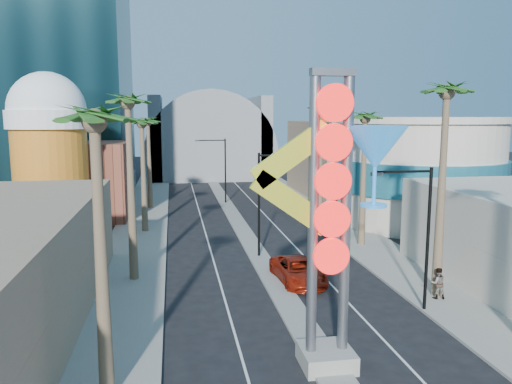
# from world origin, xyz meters

# --- Properties ---
(sidewalk_west) EXTENTS (5.00, 100.00, 0.15)m
(sidewalk_west) POSITION_xyz_m (-9.50, 35.00, 0.07)
(sidewalk_west) COLOR gray
(sidewalk_west) RESTS_ON ground
(sidewalk_east) EXTENTS (5.00, 100.00, 0.15)m
(sidewalk_east) POSITION_xyz_m (9.50, 35.00, 0.07)
(sidewalk_east) COLOR gray
(sidewalk_east) RESTS_ON ground
(median) EXTENTS (1.60, 84.00, 0.15)m
(median) POSITION_xyz_m (0.00, 38.00, 0.07)
(median) COLOR gray
(median) RESTS_ON ground
(hotel_tower) EXTENTS (20.00, 20.00, 50.00)m
(hotel_tower) POSITION_xyz_m (-22.00, 52.00, 25.00)
(hotel_tower) COLOR black
(hotel_tower) RESTS_ON ground
(brick_filler_west) EXTENTS (10.00, 10.00, 8.00)m
(brick_filler_west) POSITION_xyz_m (-16.00, 38.00, 4.00)
(brick_filler_west) COLOR brown
(brick_filler_west) RESTS_ON ground
(filler_east) EXTENTS (10.00, 20.00, 10.00)m
(filler_east) POSITION_xyz_m (16.00, 48.00, 5.00)
(filler_east) COLOR #8F775C
(filler_east) RESTS_ON ground
(beer_mug) EXTENTS (7.00, 7.00, 14.50)m
(beer_mug) POSITION_xyz_m (-17.00, 30.00, 7.84)
(beer_mug) COLOR #CB601B
(beer_mug) RESTS_ON ground
(turquoise_building) EXTENTS (16.60, 16.60, 10.60)m
(turquoise_building) POSITION_xyz_m (18.00, 30.00, 5.25)
(turquoise_building) COLOR beige
(turquoise_building) RESTS_ON ground
(canopy) EXTENTS (22.00, 16.00, 22.00)m
(canopy) POSITION_xyz_m (0.00, 72.00, 4.31)
(canopy) COLOR slate
(canopy) RESTS_ON ground
(neon_sign) EXTENTS (6.53, 2.60, 12.55)m
(neon_sign) POSITION_xyz_m (0.82, 2.96, 7.31)
(neon_sign) COLOR gray
(neon_sign) RESTS_ON ground
(streetlight_0) EXTENTS (3.79, 0.25, 8.00)m
(streetlight_0) POSITION_xyz_m (0.55, 20.00, 4.88)
(streetlight_0) COLOR black
(streetlight_0) RESTS_ON ground
(streetlight_1) EXTENTS (3.79, 0.25, 8.00)m
(streetlight_1) POSITION_xyz_m (-0.55, 44.00, 4.88)
(streetlight_1) COLOR black
(streetlight_1) RESTS_ON ground
(streetlight_2) EXTENTS (3.45, 0.25, 8.00)m
(streetlight_2) POSITION_xyz_m (6.72, 8.00, 4.83)
(streetlight_2) COLOR black
(streetlight_2) RESTS_ON ground
(palm_0) EXTENTS (2.40, 2.40, 11.70)m
(palm_0) POSITION_xyz_m (-9.00, 2.00, 9.93)
(palm_0) COLOR brown
(palm_0) RESTS_ON ground
(palm_1) EXTENTS (2.40, 2.40, 12.70)m
(palm_1) POSITION_xyz_m (-9.00, 16.00, 10.82)
(palm_1) COLOR brown
(palm_1) RESTS_ON ground
(palm_2) EXTENTS (2.40, 2.40, 11.20)m
(palm_2) POSITION_xyz_m (-9.00, 30.00, 9.48)
(palm_2) COLOR brown
(palm_2) RESTS_ON ground
(palm_3) EXTENTS (2.40, 2.40, 11.20)m
(palm_3) POSITION_xyz_m (-9.00, 42.00, 9.48)
(palm_3) COLOR brown
(palm_3) RESTS_ON ground
(palm_5) EXTENTS (2.40, 2.40, 13.20)m
(palm_5) POSITION_xyz_m (9.00, 10.00, 11.27)
(palm_5) COLOR brown
(palm_5) RESTS_ON ground
(palm_6) EXTENTS (2.40, 2.40, 11.70)m
(palm_6) POSITION_xyz_m (9.00, 22.00, 9.93)
(palm_6) COLOR brown
(palm_6) RESTS_ON ground
(palm_7) EXTENTS (2.40, 2.40, 12.70)m
(palm_7) POSITION_xyz_m (9.00, 34.00, 10.82)
(palm_7) COLOR brown
(palm_7) RESTS_ON ground
(red_pickup) EXTENTS (3.02, 5.83, 1.57)m
(red_pickup) POSITION_xyz_m (1.51, 13.87, 0.79)
(red_pickup) COLOR #991D0B
(red_pickup) RESTS_ON ground
(pedestrian_b) EXTENTS (1.00, 0.84, 1.84)m
(pedestrian_b) POSITION_xyz_m (8.72, 9.36, 1.07)
(pedestrian_b) COLOR gray
(pedestrian_b) RESTS_ON sidewalk_east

